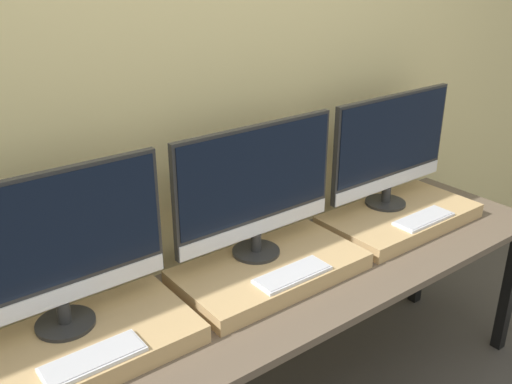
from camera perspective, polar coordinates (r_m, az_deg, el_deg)
wall_back at (r=2.13m, az=-4.13°, el=9.24°), size 8.00×0.04×2.60m
workbench at (r=2.11m, az=2.28°, el=-10.38°), size 2.53×0.63×0.70m
wooden_riser_left at (r=1.81m, az=-17.37°, el=-14.63°), size 0.69×0.37×0.06m
monitor_left at (r=1.72m, az=-19.59°, el=-5.11°), size 0.67×0.18×0.49m
keyboard_left at (r=1.69m, az=-15.97°, el=-15.76°), size 0.28×0.11×0.01m
wooden_riser_center at (r=2.10m, az=1.44°, el=-7.75°), size 0.69×0.37×0.06m
monitor_center at (r=2.02m, az=0.03°, el=0.60°), size 0.67×0.18×0.49m
keyboard_center at (r=2.00m, az=3.67°, el=-8.22°), size 0.28×0.11×0.01m
wooden_riser_right at (r=2.56m, az=14.18°, el=-2.42°), size 0.69×0.37×0.06m
monitor_right at (r=2.50m, az=13.36°, el=4.49°), size 0.67×0.18×0.49m
keyboard_right at (r=2.48m, az=16.43°, el=-2.57°), size 0.28×0.11×0.01m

